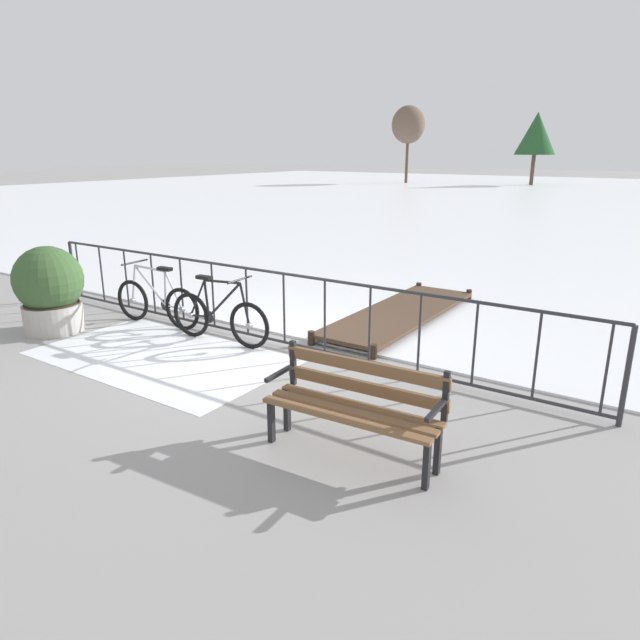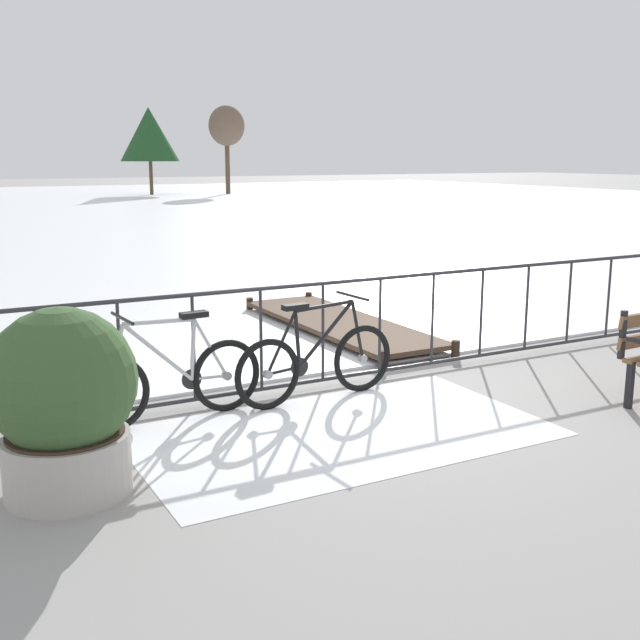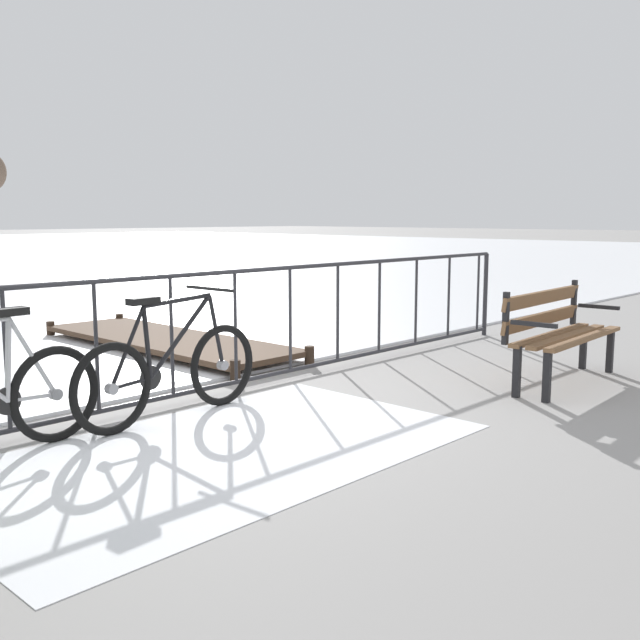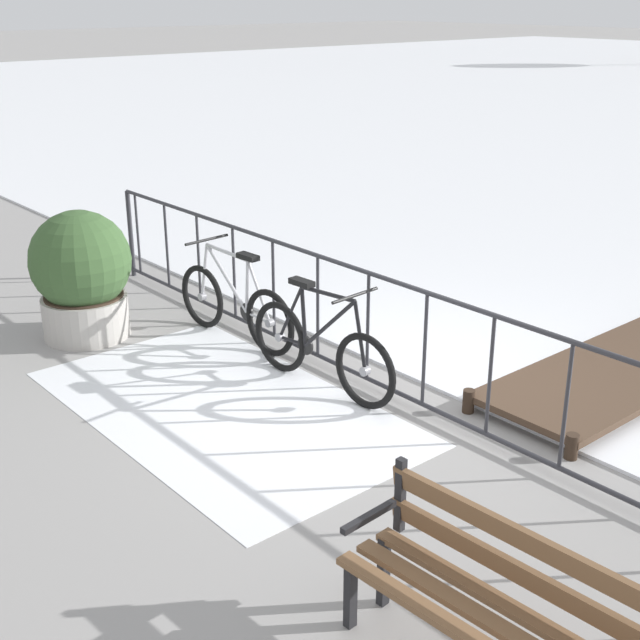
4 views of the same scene
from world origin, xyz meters
The scene contains 10 objects.
ground_plane centered at (0.00, 0.00, 0.00)m, with size 160.00×160.00×0.00m, color gray.
frozen_pond centered at (0.00, 28.40, 0.01)m, with size 80.00×56.00×0.03m, color white.
snow_patch centered at (-0.82, -1.20, 0.00)m, with size 3.42×1.97×0.01m, color white.
railing_fence centered at (0.00, 0.00, 0.56)m, with size 9.06×0.06×1.07m.
bicycle_near_railing centered at (-1.96, -0.26, 0.37)m, with size 1.71×0.52×0.97m.
bicycle_second centered at (-0.58, -0.33, 0.37)m, with size 1.71×0.52×0.97m.
planter_with_shrub centered at (-3.04, -1.33, 0.65)m, with size 1.00×1.00×1.29m.
wooden_dock centered at (1.07, 2.11, 0.12)m, with size 1.10×3.72×0.20m.
tree_west_mid centered at (13.98, 38.28, 4.04)m, with size 2.17×2.17×5.29m.
tree_east_mid centered at (9.57, 39.55, 3.55)m, with size 3.47×3.47×5.13m.
Camera 2 is at (-3.87, -6.46, 2.25)m, focal length 43.25 mm.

